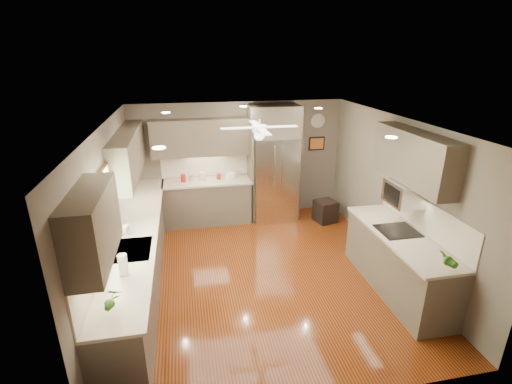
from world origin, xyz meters
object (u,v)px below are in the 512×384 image
object	(u,v)px
potted_plant_left	(113,298)
microwave	(404,193)
soap_bottle	(125,228)
paper_towel	(123,265)
refrigerator	(274,166)
canister_a	(183,178)
canister_b	(191,178)
canister_c	(202,177)
stool	(325,211)
canister_d	(219,176)
bowl	(231,178)
potted_plant_right	(447,259)

from	to	relation	value
potted_plant_left	microwave	distance (m)	4.19
soap_bottle	paper_towel	xyz separation A→B (m)	(0.12, -1.11, 0.04)
refrigerator	canister_a	bearing A→B (deg)	178.61
canister_b	canister_c	bearing A→B (deg)	-2.18
canister_c	paper_towel	bearing A→B (deg)	-108.78
potted_plant_left	refrigerator	world-z (taller)	refrigerator
canister_b	paper_towel	size ratio (longest dim) A/B	0.45
soap_bottle	paper_towel	size ratio (longest dim) A/B	0.71
canister_c	soap_bottle	size ratio (longest dim) A/B	0.92
soap_bottle	stool	size ratio (longest dim) A/B	0.40
microwave	stool	size ratio (longest dim) A/B	1.10
microwave	canister_b	bearing A→B (deg)	138.01
canister_d	refrigerator	bearing A→B (deg)	-4.18
canister_a	paper_towel	xyz separation A→B (m)	(-0.74, -3.33, 0.06)
soap_bottle	stool	distance (m)	4.28
canister_b	microwave	bearing A→B (deg)	-41.99
canister_b	refrigerator	world-z (taller)	refrigerator
microwave	canister_a	bearing A→B (deg)	139.56
canister_d	refrigerator	xyz separation A→B (m)	(1.17, -0.09, 0.19)
canister_a	canister_d	xyz separation A→B (m)	(0.73, 0.04, -0.02)
canister_c	potted_plant_left	world-z (taller)	potted_plant_left
paper_towel	potted_plant_left	bearing A→B (deg)	-90.73
refrigerator	canister_b	bearing A→B (deg)	178.16
canister_d	bowl	xyz separation A→B (m)	(0.25, -0.05, -0.03)
canister_c	paper_towel	size ratio (longest dim) A/B	0.65
canister_c	canister_d	bearing A→B (deg)	6.38
soap_bottle	stool	xyz separation A→B (m)	(3.83, 1.74, -0.80)
canister_c	soap_bottle	distance (m)	2.55
canister_b	soap_bottle	distance (m)	2.45
potted_plant_right	microwave	distance (m)	1.29
bowl	paper_towel	bearing A→B (deg)	-117.51
stool	paper_towel	world-z (taller)	paper_towel
canister_b	paper_towel	distance (m)	3.46
potted_plant_right	stool	bearing A→B (deg)	92.42
soap_bottle	potted_plant_right	distance (m)	4.35
canister_a	potted_plant_right	world-z (taller)	potted_plant_right
canister_a	refrigerator	world-z (taller)	refrigerator
soap_bottle	bowl	xyz separation A→B (m)	(1.85, 2.21, -0.07)
microwave	stool	world-z (taller)	microwave
refrigerator	stool	bearing A→B (deg)	-22.10
canister_b	canister_d	distance (m)	0.57
canister_d	bowl	distance (m)	0.26
stool	canister_d	bearing A→B (deg)	166.99
canister_a	canister_c	distance (m)	0.39
microwave	refrigerator	bearing A→B (deg)	116.09
canister_b	bowl	bearing A→B (deg)	-1.31
microwave	bowl	bearing A→B (deg)	129.27
canister_b	bowl	world-z (taller)	canister_b
potted_plant_right	refrigerator	xyz separation A→B (m)	(-1.21, 3.93, 0.10)
potted_plant_right	paper_towel	xyz separation A→B (m)	(-3.85, 0.65, -0.01)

